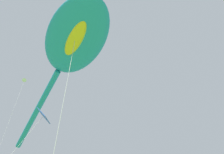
{
  "coord_description": "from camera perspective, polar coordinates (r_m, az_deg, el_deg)",
  "views": [
    {
      "loc": [
        -7.14,
        4.25,
        1.82
      ],
      "look_at": [
        -2.62,
        6.0,
        10.79
      ],
      "focal_mm": 34.09,
      "sensor_mm": 36.0,
      "label": 1
    }
  ],
  "objects": [
    {
      "name": "small_kite_box_yellow",
      "position": [
        27.99,
        -22.58,
        -1.28
      ],
      "size": [
        3.35,
        2.96,
        25.13
      ],
      "rotation": [
        0.0,
        0.0,
        -0.37
      ],
      "color": "white",
      "rests_on": "ground"
    },
    {
      "name": "big_show_kite",
      "position": [
        14.29,
        -10.17,
        9.45
      ],
      "size": [
        10.28,
        12.34,
        15.74
      ],
      "rotation": [
        0.0,
        0.0,
        -2.23
      ],
      "color": "#1E8CBF",
      "rests_on": "ground"
    },
    {
      "name": "small_kite_tiny_distant",
      "position": [
        14.18,
        -18.71,
        -10.86
      ],
      "size": [
        3.05,
        1.15,
        13.19
      ],
      "rotation": [
        0.0,
        0.0,
        -0.97
      ],
      "color": "blue",
      "rests_on": "ground"
    }
  ]
}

